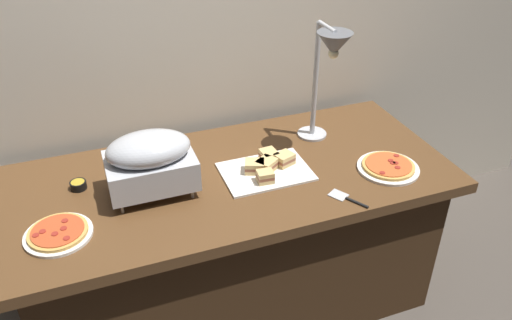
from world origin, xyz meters
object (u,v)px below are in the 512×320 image
(pizza_plate_front, at_px, (58,233))
(sandwich_platter, at_px, (267,167))
(sauce_cup_near, at_px, (78,185))
(heat_lamp, at_px, (330,57))
(serving_spatula, at_px, (347,199))
(chafing_dish, at_px, (150,160))
(pizza_plate_center, at_px, (388,167))
(sauce_cup_far, at_px, (132,154))

(pizza_plate_front, bearing_deg, sandwich_platter, 8.47)
(sandwich_platter, xyz_separation_m, sauce_cup_near, (-0.77, 0.15, -0.00))
(pizza_plate_front, relative_size, sandwich_platter, 0.65)
(heat_lamp, relative_size, serving_spatula, 3.46)
(chafing_dish, relative_size, pizza_plate_front, 1.42)
(pizza_plate_center, xyz_separation_m, serving_spatula, (-0.27, -0.13, -0.01))
(chafing_dish, bearing_deg, pizza_plate_center, -11.00)
(chafing_dish, xyz_separation_m, pizza_plate_center, (0.99, -0.19, -0.14))
(sandwich_platter, bearing_deg, heat_lamp, 18.23)
(heat_lamp, relative_size, sauce_cup_far, 9.91)
(pizza_plate_front, bearing_deg, pizza_plate_center, -1.66)
(sauce_cup_near, relative_size, serving_spatula, 0.41)
(pizza_plate_center, height_order, serving_spatula, pizza_plate_center)
(sandwich_platter, relative_size, serving_spatula, 2.30)
(pizza_plate_front, height_order, sauce_cup_near, sauce_cup_near)
(sauce_cup_far, bearing_deg, sauce_cup_near, -146.57)
(sandwich_platter, distance_m, sauce_cup_far, 0.61)
(pizza_plate_center, bearing_deg, sauce_cup_far, 154.81)
(chafing_dish, distance_m, serving_spatula, 0.80)
(sandwich_platter, xyz_separation_m, sauce_cup_far, (-0.53, 0.31, 0.00))
(heat_lamp, distance_m, pizza_plate_front, 1.28)
(sauce_cup_near, relative_size, sauce_cup_far, 1.17)
(sandwich_platter, bearing_deg, sauce_cup_far, 149.10)
(chafing_dish, bearing_deg, heat_lamp, 5.80)
(sandwich_platter, bearing_deg, chafing_dish, 177.19)
(serving_spatula, bearing_deg, pizza_plate_center, 25.60)
(pizza_plate_center, xyz_separation_m, sauce_cup_near, (-1.27, 0.32, 0.01))
(heat_lamp, bearing_deg, chafing_dish, -174.20)
(sauce_cup_near, distance_m, serving_spatula, 1.10)
(sauce_cup_near, bearing_deg, serving_spatula, -24.34)
(pizza_plate_front, xyz_separation_m, pizza_plate_center, (1.36, -0.04, -0.00))
(serving_spatula, bearing_deg, chafing_dish, 155.66)
(pizza_plate_center, bearing_deg, serving_spatula, -154.40)
(heat_lamp, relative_size, sandwich_platter, 1.50)
(sandwich_platter, bearing_deg, pizza_plate_front, -171.53)
(sauce_cup_far, height_order, serving_spatula, sauce_cup_far)
(sandwich_platter, relative_size, sauce_cup_far, 6.59)
(heat_lamp, height_order, serving_spatula, heat_lamp)
(pizza_plate_front, height_order, serving_spatula, pizza_plate_front)
(pizza_plate_center, distance_m, sauce_cup_near, 1.31)
(heat_lamp, bearing_deg, pizza_plate_center, -56.86)
(chafing_dish, bearing_deg, sauce_cup_far, 97.82)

